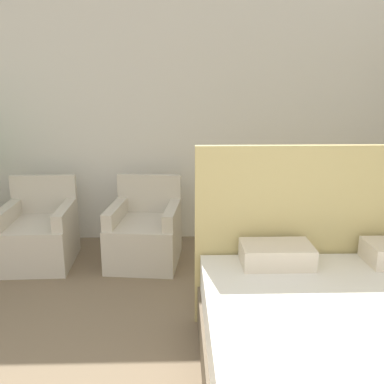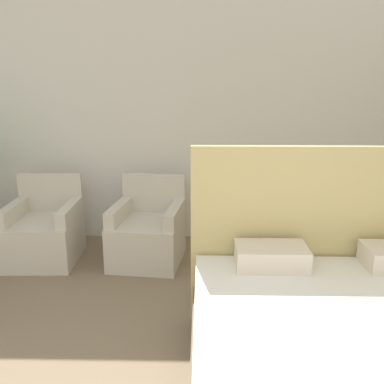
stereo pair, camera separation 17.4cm
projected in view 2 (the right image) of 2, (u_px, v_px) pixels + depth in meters
name	position (u px, v px, depth m)	size (l,w,h in m)	color
wall_back	(155.00, 108.00, 4.57)	(10.00, 0.06, 2.90)	silver
bed	(376.00, 372.00, 2.15)	(1.91, 2.09, 1.30)	brown
armchair_near_window_left	(44.00, 235.00, 4.20)	(0.67, 0.73, 0.81)	beige
armchair_near_window_right	(148.00, 235.00, 4.18)	(0.73, 0.78, 0.81)	beige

